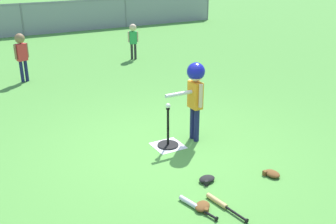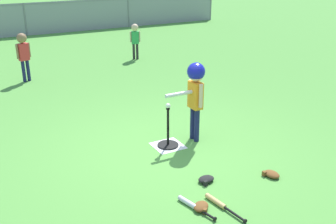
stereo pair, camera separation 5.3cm
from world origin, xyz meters
The scene contains 13 objects.
ground_plane centered at (0.00, 0.00, 0.00)m, with size 60.00×60.00×0.00m, color #51933D.
home_plate centered at (0.11, 0.15, 0.00)m, with size 0.44×0.44×0.01m, color white.
batting_tee centered at (0.11, 0.15, 0.09)m, with size 0.32×0.32×0.61m.
baseball_on_tee centered at (0.11, 0.15, 0.65)m, with size 0.07×0.07×0.07m, color white.
batter_child centered at (0.57, 0.15, 0.88)m, with size 0.65×0.35×1.24m.
fielder_deep_left centered at (1.96, 5.36, 0.63)m, with size 0.28×0.19×0.97m.
fielder_near_left centered at (-1.10, 4.66, 0.71)m, with size 0.32×0.22×1.10m.
spare_bat_silver centered at (-0.43, -1.37, 0.03)m, with size 0.18×0.57×0.06m.
spare_bat_wood centered at (-0.13, -1.51, 0.03)m, with size 0.13×0.63×0.06m.
glove_by_plate centered at (0.85, -1.30, 0.04)m, with size 0.19×0.23×0.07m.
glove_near_bats centered at (0.03, -0.99, 0.04)m, with size 0.23×0.19×0.07m.
glove_tossed_aside centered at (-0.35, -1.46, 0.04)m, with size 0.27×0.26×0.07m.
outfield_fence centered at (0.00, 10.46, 0.62)m, with size 16.06×0.06×1.15m.
Camera 1 is at (-2.58, -4.59, 2.68)m, focal length 42.71 mm.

